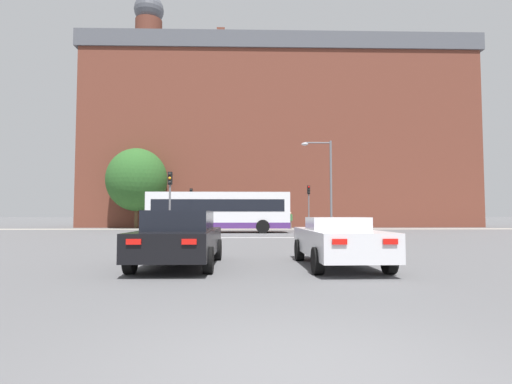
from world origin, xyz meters
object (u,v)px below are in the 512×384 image
(car_saloon_left, at_px, (180,238))
(street_lamp_junction, at_px, (325,176))
(car_roadster_right, at_px, (338,241))
(bus_crossing_lead, at_px, (219,211))
(traffic_light_far_right, at_px, (309,200))
(pedestrian_waiting, at_px, (290,219))
(traffic_light_far_left, at_px, (191,202))
(traffic_light_near_left, at_px, (170,193))

(car_saloon_left, bearing_deg, street_lamp_junction, 67.33)
(car_roadster_right, distance_m, bus_crossing_lead, 20.43)
(traffic_light_far_right, distance_m, pedestrian_waiting, 2.63)
(traffic_light_far_right, distance_m, street_lamp_junction, 8.87)
(traffic_light_far_left, distance_m, street_lamp_junction, 14.10)
(traffic_light_far_left, bearing_deg, street_lamp_junction, -38.58)
(street_lamp_junction, bearing_deg, car_roadster_right, -100.35)
(bus_crossing_lead, xyz_separation_m, street_lamp_junction, (7.86, -1.84, 2.54))
(traffic_light_far_right, bearing_deg, traffic_light_far_left, -179.90)
(car_roadster_right, height_order, bus_crossing_lead, bus_crossing_lead)
(traffic_light_near_left, relative_size, traffic_light_far_right, 0.98)
(street_lamp_junction, bearing_deg, traffic_light_far_right, 89.05)
(bus_crossing_lead, relative_size, traffic_light_near_left, 2.66)
(car_roadster_right, xyz_separation_m, traffic_light_far_left, (-7.66, 26.79, 1.90))
(car_roadster_right, relative_size, street_lamp_junction, 0.68)
(traffic_light_far_left, bearing_deg, traffic_light_far_right, 0.10)
(car_roadster_right, bearing_deg, traffic_light_near_left, 116.20)
(car_saloon_left, distance_m, traffic_light_far_left, 26.89)
(car_roadster_right, height_order, traffic_light_near_left, traffic_light_near_left)
(car_roadster_right, relative_size, traffic_light_far_right, 1.11)
(car_saloon_left, distance_m, bus_crossing_lead, 19.74)
(traffic_light_far_right, height_order, pedestrian_waiting, traffic_light_far_right)
(car_roadster_right, bearing_deg, traffic_light_far_right, 81.62)
(car_saloon_left, height_order, street_lamp_junction, street_lamp_junction)
(traffic_light_far_left, bearing_deg, car_roadster_right, -74.05)
(bus_crossing_lead, distance_m, pedestrian_waiting, 10.08)
(traffic_light_near_left, distance_m, street_lamp_junction, 11.36)
(car_roadster_right, relative_size, traffic_light_far_left, 1.20)
(traffic_light_near_left, bearing_deg, car_saloon_left, -78.07)
(bus_crossing_lead, relative_size, street_lamp_junction, 1.58)
(bus_crossing_lead, height_order, traffic_light_far_left, traffic_light_far_left)
(bus_crossing_lead, bearing_deg, street_lamp_junction, 76.85)
(pedestrian_waiting, bearing_deg, traffic_light_far_left, 51.37)
(traffic_light_near_left, relative_size, traffic_light_far_left, 1.05)
(car_roadster_right, distance_m, traffic_light_near_left, 15.85)
(traffic_light_near_left, bearing_deg, traffic_light_far_left, 92.06)
(car_saloon_left, distance_m, traffic_light_far_right, 27.81)
(car_roadster_right, xyz_separation_m, traffic_light_far_right, (3.44, 26.81, 2.09))
(car_saloon_left, height_order, car_roadster_right, car_saloon_left)
(street_lamp_junction, bearing_deg, bus_crossing_lead, 166.85)
(traffic_light_near_left, bearing_deg, pedestrian_waiting, 56.84)
(car_roadster_right, height_order, pedestrian_waiting, pedestrian_waiting)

